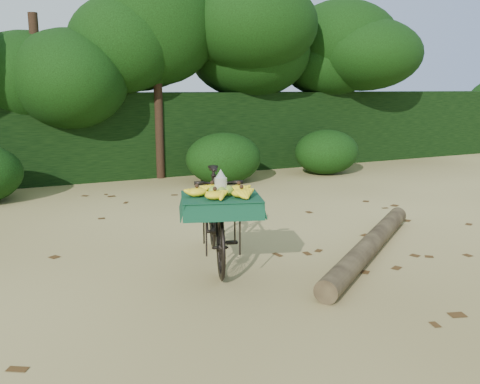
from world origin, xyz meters
name	(u,v)px	position (x,y,z in m)	size (l,w,h in m)	color
ground	(252,254)	(0.00, 0.00, 0.00)	(80.00, 80.00, 0.00)	tan
vendor_bicycle	(216,216)	(-0.50, -0.10, 0.54)	(1.14, 1.89, 1.06)	black
fallen_log	(370,245)	(1.23, -0.60, 0.11)	(0.23, 0.23, 3.18)	brown
hedge_backdrop	(126,134)	(0.00, 6.30, 0.90)	(26.00, 1.80, 1.80)	black
tree_row	(100,83)	(-0.65, 5.50, 2.00)	(14.50, 2.00, 4.00)	black
bush_clumps	(176,164)	(0.50, 4.30, 0.45)	(8.80, 1.70, 0.90)	black
leaf_litter	(230,239)	(0.00, 0.65, 0.01)	(7.00, 7.30, 0.01)	#452C12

